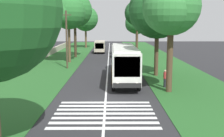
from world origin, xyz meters
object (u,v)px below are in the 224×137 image
(roadside_tree_right_3, at_px, (137,14))
(trailing_minibus_0, at_px, (100,46))
(trailing_car_0, at_px, (120,58))
(roadside_building, at_px, (5,42))
(roadside_tree_right_2, at_px, (169,8))
(roadside_tree_right_1, at_px, (136,23))
(coach_bus, at_px, (124,62))
(utility_pole, at_px, (67,39))
(pedestrian, at_px, (165,78))
(roadside_tree_right_0, at_px, (156,12))
(roadside_tree_left_1, at_px, (85,19))
(roadside_tree_left_0, at_px, (74,11))
(roadside_tree_left_2, at_px, (68,13))
(trailing_car_1, at_px, (117,54))

(roadside_tree_right_3, bearing_deg, trailing_minibus_0, 43.94)
(trailing_car_0, xyz_separation_m, roadside_building, (1.97, 19.04, 2.45))
(roadside_tree_right_3, bearing_deg, roadside_building, 103.55)
(roadside_building, bearing_deg, roadside_tree_right_2, -134.85)
(roadside_tree_right_1, bearing_deg, trailing_minibus_0, 109.29)
(coach_bus, relative_size, roadside_tree_right_1, 1.23)
(coach_bus, relative_size, trailing_car_0, 2.60)
(coach_bus, relative_size, utility_pole, 1.43)
(trailing_car_0, height_order, pedestrian, pedestrian)
(roadside_tree_right_1, bearing_deg, coach_bus, 172.78)
(roadside_tree_right_0, relative_size, roadside_tree_right_2, 1.09)
(roadside_tree_right_3, relative_size, pedestrian, 6.14)
(roadside_tree_left_1, relative_size, roadside_tree_right_0, 0.98)
(roadside_tree_left_0, height_order, pedestrian, roadside_tree_left_0)
(roadside_tree_left_2, relative_size, roadside_tree_right_0, 0.96)
(trailing_car_1, xyz_separation_m, roadside_tree_right_3, (0.70, -3.63, 7.26))
(roadside_tree_right_2, distance_m, pedestrian, 6.69)
(utility_pole, bearing_deg, roadside_tree_right_0, -116.42)
(roadside_tree_right_0, distance_m, utility_pole, 12.79)
(coach_bus, distance_m, trailing_car_1, 22.75)
(roadside_tree_left_0, height_order, roadside_tree_right_3, roadside_tree_left_0)
(coach_bus, distance_m, roadside_tree_left_2, 18.24)
(roadside_tree_left_1, bearing_deg, roadside_tree_left_2, 179.96)
(trailing_car_1, relative_size, pedestrian, 2.54)
(roadside_tree_right_2, distance_m, utility_pole, 17.75)
(trailing_car_1, height_order, utility_pole, utility_pole)
(roadside_tree_right_1, relative_size, pedestrian, 5.37)
(roadside_tree_left_1, bearing_deg, roadside_building, 156.89)
(trailing_car_0, bearing_deg, pedestrian, -168.64)
(trailing_car_0, height_order, trailing_car_1, same)
(trailing_car_0, height_order, roadside_tree_right_0, roadside_tree_right_0)
(roadside_tree_left_0, bearing_deg, roadside_building, 111.32)
(trailing_car_1, distance_m, roadside_tree_right_2, 28.26)
(coach_bus, relative_size, roadside_tree_left_0, 0.96)
(roadside_tree_right_2, height_order, roadside_tree_right_3, roadside_tree_right_3)
(roadside_tree_left_1, bearing_deg, roadside_tree_right_1, -129.52)
(coach_bus, xyz_separation_m, roadside_tree_right_3, (23.40, -3.35, 5.78))
(trailing_car_1, relative_size, utility_pole, 0.55)
(trailing_minibus_0, bearing_deg, utility_pole, 170.45)
(trailing_minibus_0, height_order, roadside_tree_right_3, roadside_tree_right_3)
(coach_bus, relative_size, roadside_tree_right_3, 1.08)
(trailing_car_0, bearing_deg, utility_pole, 133.31)
(roadside_tree_left_1, relative_size, roadside_tree_left_2, 1.02)
(roadside_tree_right_3, bearing_deg, trailing_car_1, 100.88)
(pedestrian, bearing_deg, roadside_tree_right_0, 0.71)
(roadside_tree_left_0, distance_m, roadside_tree_right_2, 29.22)
(roadside_tree_right_0, height_order, roadside_building, roadside_tree_right_0)
(trailing_minibus_0, bearing_deg, trailing_car_0, -165.70)
(roadside_tree_right_2, xyz_separation_m, roadside_building, (22.50, 22.62, -4.21))
(trailing_car_0, relative_size, roadside_tree_right_3, 0.41)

